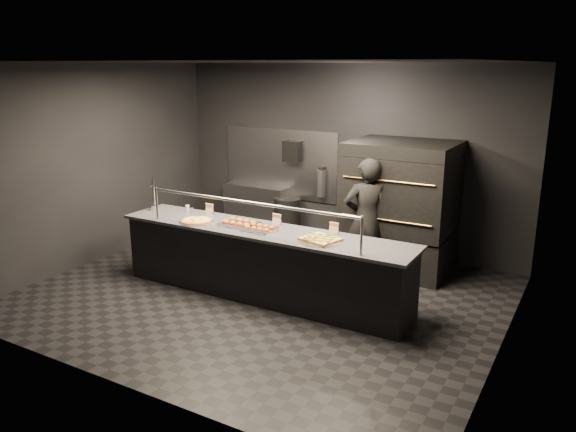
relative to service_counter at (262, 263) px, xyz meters
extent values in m
plane|color=black|center=(0.00, 0.00, -0.46)|extent=(6.00, 6.00, 0.00)
plane|color=black|center=(0.00, 0.00, 2.54)|extent=(6.00, 6.00, 0.00)
cube|color=black|center=(0.00, 2.50, 1.04)|extent=(6.00, 0.04, 3.00)
cube|color=black|center=(0.00, -2.50, 1.04)|extent=(6.00, 0.04, 3.00)
cube|color=black|center=(-3.00, 0.00, 1.04)|extent=(0.04, 5.00, 3.00)
cube|color=black|center=(3.00, 0.00, 1.04)|extent=(0.04, 5.00, 3.00)
cube|color=#99999E|center=(-1.20, 2.48, 0.84)|extent=(2.20, 0.02, 1.20)
cube|color=black|center=(0.00, 0.00, -0.02)|extent=(4.00, 0.70, 0.88)
cube|color=#3B3B40|center=(0.00, 0.00, 0.44)|extent=(4.10, 0.78, 0.04)
cylinder|color=#99999E|center=(-1.50, -0.30, 0.68)|extent=(0.03, 0.03, 0.45)
cylinder|color=#99999E|center=(1.50, -0.30, 0.68)|extent=(0.03, 0.03, 0.45)
cylinder|color=#99999E|center=(0.00, -0.30, 0.88)|extent=(3.00, 0.04, 0.04)
cube|color=black|center=(1.20, 1.90, -0.16)|extent=(1.50, 1.15, 0.60)
cube|color=black|center=(1.20, 1.90, 0.44)|extent=(1.50, 1.20, 0.55)
cube|color=black|center=(1.20, 1.90, 0.99)|extent=(1.50, 1.20, 0.55)
cube|color=black|center=(1.20, 1.90, 1.36)|extent=(1.50, 1.20, 0.18)
cylinder|color=gold|center=(1.20, 1.28, 0.44)|extent=(1.30, 0.02, 0.02)
cylinder|color=gold|center=(1.20, 1.28, 0.99)|extent=(1.30, 0.02, 0.02)
cube|color=#99999E|center=(-1.60, 2.32, -0.01)|extent=(1.20, 0.35, 0.90)
cube|color=black|center=(-0.90, 2.39, 1.09)|extent=(0.30, 0.20, 0.35)
cylinder|color=#B2B2B7|center=(-0.35, 2.40, 0.59)|extent=(0.14, 0.14, 0.45)
cube|color=black|center=(-0.35, 2.40, 0.84)|extent=(0.10, 0.06, 0.06)
cylinder|color=silver|center=(-1.89, 0.05, 0.49)|extent=(0.14, 0.14, 0.08)
cylinder|color=silver|center=(-1.89, 0.05, 0.67)|extent=(0.05, 0.05, 0.35)
cylinder|color=silver|center=(-1.89, -0.02, 0.82)|extent=(0.02, 0.10, 0.02)
cone|color=black|center=(-1.89, 0.05, 0.91)|extent=(0.05, 0.05, 0.14)
cylinder|color=silver|center=(-0.95, -0.15, 0.46)|extent=(0.47, 0.47, 0.01)
cylinder|color=#AA7836|center=(-0.95, -0.15, 0.47)|extent=(0.41, 0.41, 0.02)
cylinder|color=#FFD353|center=(-0.95, -0.15, 0.49)|extent=(0.36, 0.36, 0.01)
cube|color=silver|center=(-0.35, 0.00, 0.47)|extent=(0.55, 0.45, 0.02)
ellipsoid|color=#9E5D22|center=(-0.52, -0.08, 0.50)|extent=(0.09, 0.09, 0.06)
ellipsoid|color=#9E5D22|center=(-0.52, 0.08, 0.50)|extent=(0.09, 0.09, 0.06)
ellipsoid|color=#9E5D22|center=(-0.41, -0.08, 0.50)|extent=(0.09, 0.09, 0.06)
ellipsoid|color=#9E5D22|center=(-0.41, 0.08, 0.50)|extent=(0.09, 0.09, 0.06)
ellipsoid|color=#9E5D22|center=(-0.30, -0.08, 0.50)|extent=(0.09, 0.09, 0.06)
ellipsoid|color=#9E5D22|center=(-0.30, 0.08, 0.50)|extent=(0.09, 0.09, 0.06)
ellipsoid|color=#9E5D22|center=(-0.19, -0.08, 0.50)|extent=(0.09, 0.09, 0.06)
ellipsoid|color=#9E5D22|center=(-0.19, 0.08, 0.50)|extent=(0.09, 0.09, 0.06)
cube|color=silver|center=(0.00, -0.05, 0.47)|extent=(0.48, 0.41, 0.02)
ellipsoid|color=#9E5D22|center=(-0.14, -0.12, 0.50)|extent=(0.08, 0.08, 0.05)
ellipsoid|color=#9E5D22|center=(-0.14, 0.02, 0.50)|extent=(0.08, 0.08, 0.05)
ellipsoid|color=#9E5D22|center=(-0.05, -0.12, 0.50)|extent=(0.08, 0.08, 0.05)
ellipsoid|color=#9E5D22|center=(-0.05, 0.02, 0.50)|extent=(0.08, 0.08, 0.05)
ellipsoid|color=#9E5D22|center=(0.05, -0.12, 0.50)|extent=(0.08, 0.08, 0.05)
ellipsoid|color=#9E5D22|center=(0.05, 0.02, 0.50)|extent=(0.08, 0.08, 0.05)
ellipsoid|color=#9E5D22|center=(0.14, -0.12, 0.50)|extent=(0.08, 0.08, 0.05)
ellipsoid|color=#9E5D22|center=(0.14, 0.02, 0.50)|extent=(0.08, 0.08, 0.05)
cylinder|color=silver|center=(0.88, -0.07, 0.46)|extent=(0.53, 0.53, 0.01)
cube|color=#AA7836|center=(0.88, -0.07, 0.48)|extent=(0.50, 0.47, 0.02)
cube|color=#FFD353|center=(0.88, -0.07, 0.49)|extent=(0.47, 0.44, 0.01)
cube|color=#3D8927|center=(0.88, -0.07, 0.50)|extent=(0.45, 0.41, 0.01)
cylinder|color=silver|center=(-1.42, 0.23, 0.50)|extent=(0.05, 0.05, 0.09)
cylinder|color=silver|center=(-1.33, 0.23, 0.49)|extent=(0.04, 0.04, 0.07)
cube|color=white|center=(-1.06, 0.28, 0.53)|extent=(0.12, 0.04, 0.15)
cube|color=white|center=(0.06, 0.28, 0.53)|extent=(0.12, 0.04, 0.15)
cube|color=white|center=(0.89, 0.28, 0.53)|extent=(0.12, 0.04, 0.15)
cylinder|color=black|center=(-0.90, 2.22, -0.08)|extent=(0.46, 0.46, 0.77)
imported|color=black|center=(0.94, 1.23, 0.41)|extent=(0.76, 0.72, 1.75)
camera|label=1|loc=(3.75, -5.84, 2.51)|focal=35.00mm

